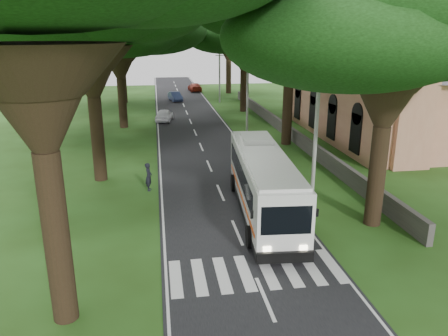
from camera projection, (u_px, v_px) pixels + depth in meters
The scene contains 19 objects.
ground at pixel (245, 251), 20.93m from camera, with size 140.00×140.00×0.00m, color #234212.
road at pixel (196, 135), 44.51m from camera, with size 8.00×120.00×0.04m, color black.
crosswalk at pixel (254, 273), 19.04m from camera, with size 8.00×3.00×0.01m, color silver.
property_wall at pixel (284, 128), 44.71m from camera, with size 0.35×50.00×1.20m, color #383533.
church at pixel (381, 87), 42.41m from camera, with size 14.00×24.00×11.60m.
pole_near at pixel (316, 134), 26.15m from camera, with size 1.60×0.24×8.00m.
pole_mid at pixel (247, 91), 45.01m from camera, with size 1.60×0.24×8.00m.
pole_far at pixel (220, 74), 63.88m from camera, with size 1.60×0.24×8.00m.
tree_l_mida at pixel (86, 4), 27.57m from camera, with size 13.23×13.23×14.74m.
tree_l_midb at pixel (117, 26), 44.96m from camera, with size 15.84×15.84×14.04m.
tree_l_far at pixel (120, 29), 61.86m from camera, with size 14.31×14.31×13.52m.
tree_r_near at pixel (395, 13), 20.67m from camera, with size 15.80×15.80×14.34m.
tree_r_midb at pixel (244, 28), 54.73m from camera, with size 13.94×13.94×13.63m.
tree_r_far at pixel (229, 25), 71.69m from camera, with size 14.12×14.12×14.21m.
coach_bus at pixel (263, 182), 24.72m from camera, with size 3.58×12.37×3.60m.
distant_car_a at pixel (164, 115), 51.09m from camera, with size 1.71×4.24×1.45m, color silver.
distant_car_b at pixel (175, 96), 66.13m from camera, with size 1.43×4.10×1.35m, color navy.
distant_car_c at pixel (195, 87), 76.98m from camera, with size 2.00×4.92×1.43m, color maroon.
pedestrian at pixel (149, 177), 28.68m from camera, with size 0.69×0.45×1.88m, color black.
Camera 1 is at (-3.88, -18.41, 10.04)m, focal length 35.00 mm.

